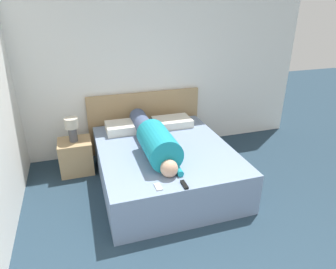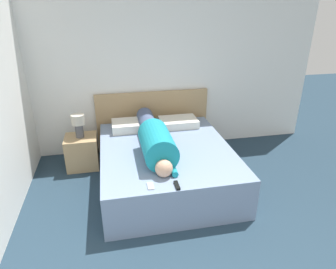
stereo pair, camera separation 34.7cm
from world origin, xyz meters
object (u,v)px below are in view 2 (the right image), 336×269
nightstand (82,152)px  cell_phone (151,186)px  bed (166,165)px  pillow_second (178,122)px  table_lamp (78,123)px  pillow_near_headboard (132,125)px  tv_remote (177,185)px  person_lying (154,138)px

nightstand → cell_phone: 1.71m
nightstand → cell_phone: (0.79, -1.49, 0.29)m
cell_phone → bed: bearing=68.9°
bed → pillow_second: (0.33, 0.69, 0.31)m
pillow_second → table_lamp: bearing=-178.6°
table_lamp → pillow_near_headboard: 0.76m
nightstand → bed: bearing=-30.3°
pillow_second → cell_phone: size_ratio=4.32×
nightstand → pillow_second: (1.44, 0.04, 0.34)m
bed → pillow_second: bearing=64.5°
table_lamp → tv_remote: 1.88m
pillow_near_headboard → table_lamp: bearing=-177.3°
nightstand → cell_phone: size_ratio=3.67×
person_lying → cell_phone: size_ratio=13.04×
bed → pillow_near_headboard: 0.84m
table_lamp → pillow_second: (1.44, 0.04, -0.11)m
pillow_second → cell_phone: 1.66m
nightstand → pillow_second: 1.48m
person_lying → nightstand: bearing=144.1°
tv_remote → cell_phone: (-0.27, 0.05, -0.01)m
nightstand → tv_remote: bearing=-55.6°
person_lying → pillow_second: (0.48, 0.73, -0.11)m
person_lying → cell_phone: (-0.17, -0.79, -0.16)m
person_lying → pillow_near_headboard: size_ratio=2.87×
nightstand → person_lying: 1.27m
bed → cell_phone: bearing=-111.1°
tv_remote → cell_phone: 0.27m
pillow_near_headboard → tv_remote: (0.31, -1.58, -0.05)m
tv_remote → bed: bearing=86.2°
pillow_near_headboard → pillow_second: size_ratio=1.05×
bed → pillow_near_headboard: bearing=117.8°
bed → person_lying: size_ratio=1.15×
pillow_second → tv_remote: 1.63m
person_lying → tv_remote: 0.86m
bed → tv_remote: size_ratio=13.04×
bed → table_lamp: 1.36m
person_lying → pillow_near_headboard: bearing=106.1°
table_lamp → pillow_second: size_ratio=0.61×
person_lying → bed: bearing=16.5°
bed → tv_remote: bearing=-93.8°
bed → person_lying: (-0.15, -0.04, 0.42)m
bed → person_lying: person_lying is taller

